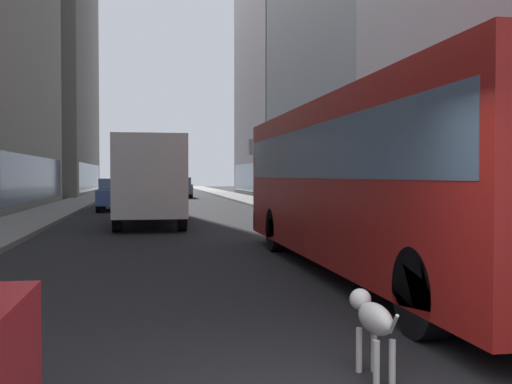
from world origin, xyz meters
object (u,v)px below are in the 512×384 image
(car_grey_wagon, at_px, (179,187))
(box_truck, at_px, (150,178))
(transit_bus, at_px, (379,175))
(car_blue_hatchback, at_px, (117,194))
(dalmatian_dog, at_px, (372,319))

(car_grey_wagon, xyz_separation_m, box_truck, (-2.40, -27.14, 0.84))
(box_truck, bearing_deg, transit_bus, -71.20)
(transit_bus, relative_size, car_blue_hatchback, 2.72)
(box_truck, height_order, dalmatian_dog, box_truck)
(transit_bus, height_order, car_grey_wagon, transit_bus)
(car_blue_hatchback, relative_size, car_grey_wagon, 0.98)
(car_blue_hatchback, height_order, car_grey_wagon, same)
(transit_bus, xyz_separation_m, box_truck, (-4.00, 11.75, -0.11))
(car_blue_hatchback, height_order, dalmatian_dog, car_blue_hatchback)
(transit_bus, xyz_separation_m, dalmatian_dog, (-2.12, -5.25, -1.26))
(car_grey_wagon, height_order, dalmatian_dog, car_grey_wagon)
(car_blue_hatchback, height_order, box_truck, box_truck)
(dalmatian_dog, bearing_deg, car_blue_hatchback, 97.51)
(box_truck, bearing_deg, dalmatian_dog, -83.68)
(car_blue_hatchback, bearing_deg, box_truck, -80.35)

